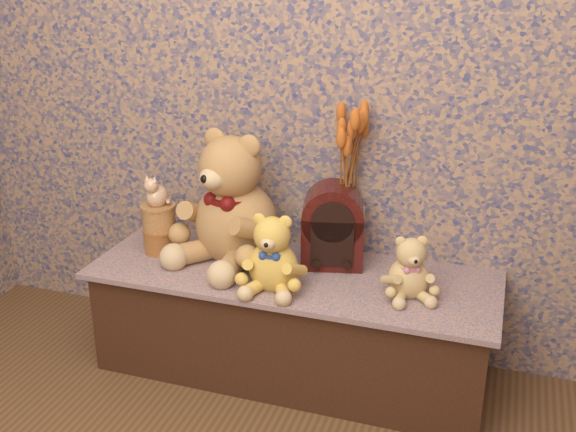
% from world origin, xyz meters
% --- Properties ---
extents(display_shelf, '(1.50, 0.54, 0.42)m').
position_xyz_m(display_shelf, '(0.00, 1.24, 0.21)').
color(display_shelf, '#3A5177').
rests_on(display_shelf, ground).
extents(teddy_large, '(0.57, 0.62, 0.54)m').
position_xyz_m(teddy_large, '(-0.24, 1.30, 0.69)').
color(teddy_large, '#AF7844').
rests_on(teddy_large, display_shelf).
extents(teddy_medium, '(0.25, 0.30, 0.29)m').
position_xyz_m(teddy_medium, '(-0.03, 1.11, 0.57)').
color(teddy_medium, gold).
rests_on(teddy_medium, display_shelf).
extents(teddy_small, '(0.26, 0.28, 0.24)m').
position_xyz_m(teddy_small, '(0.43, 1.20, 0.54)').
color(teddy_small, tan).
rests_on(teddy_small, display_shelf).
extents(cathedral_radio, '(0.26, 0.21, 0.31)m').
position_xyz_m(cathedral_radio, '(0.12, 1.36, 0.58)').
color(cathedral_radio, '#330C09').
rests_on(cathedral_radio, display_shelf).
extents(ceramic_vase, '(0.17, 0.17, 0.22)m').
position_xyz_m(ceramic_vase, '(0.16, 1.40, 0.53)').
color(ceramic_vase, tan).
rests_on(ceramic_vase, display_shelf).
extents(dried_stalks, '(0.25, 0.25, 0.38)m').
position_xyz_m(dried_stalks, '(0.16, 1.40, 0.83)').
color(dried_stalks, '#CB6020').
rests_on(dried_stalks, ceramic_vase).
extents(biscuit_tin_lower, '(0.16, 0.16, 0.09)m').
position_xyz_m(biscuit_tin_lower, '(-0.55, 1.25, 0.47)').
color(biscuit_tin_lower, '#AF8E33').
rests_on(biscuit_tin_lower, display_shelf).
extents(biscuit_tin_upper, '(0.15, 0.15, 0.10)m').
position_xyz_m(biscuit_tin_upper, '(-0.55, 1.25, 0.56)').
color(biscuit_tin_upper, '#E0B862').
rests_on(biscuit_tin_upper, biscuit_tin_lower).
extents(cat_figurine, '(0.11, 0.12, 0.13)m').
position_xyz_m(cat_figurine, '(-0.55, 1.25, 0.68)').
color(cat_figurine, silver).
rests_on(cat_figurine, biscuit_tin_upper).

